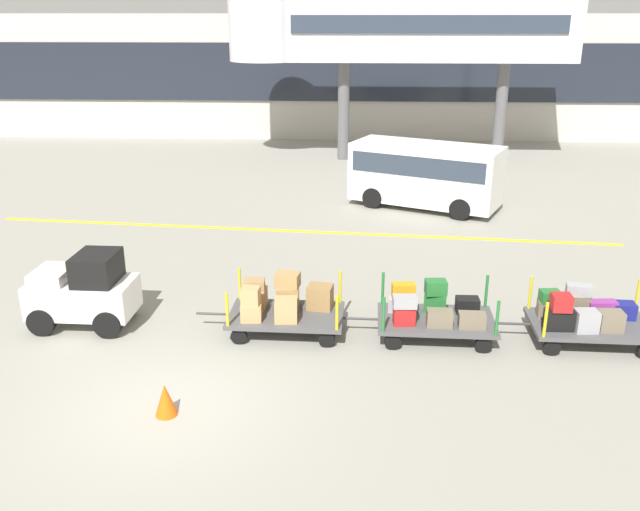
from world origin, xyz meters
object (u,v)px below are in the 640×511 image
Objects in this scene: baggage_cart_middle at (433,313)px; baggage_cart_tail at (585,317)px; baggage_tug at (84,291)px; shuttle_van at (426,171)px; baggage_cart_lead at (282,305)px; safety_cone_near at (165,400)px.

baggage_cart_tail is (2.94, -0.09, 0.02)m from baggage_cart_middle.
baggage_tug reaches higher than baggage_cart_tail.
baggage_cart_middle is at bearing -94.60° from shuttle_van.
baggage_cart_lead is 0.59× the size of shuttle_van.
baggage_tug reaches higher than baggage_cart_middle.
safety_cone_near is (2.52, -3.19, -0.48)m from baggage_tug.
shuttle_van is (-2.17, 9.64, 0.70)m from baggage_cart_tail.
shuttle_van is at bearing 102.71° from baggage_cart_tail.
baggage_cart_tail reaches higher than baggage_cart_middle.
baggage_tug is at bearing 179.23° from baggage_cart_lead.
baggage_cart_lead is at bearing 177.98° from baggage_cart_tail.
baggage_tug reaches higher than baggage_cart_lead.
baggage_cart_lead is (4.08, -0.06, -0.19)m from baggage_tug.
baggage_cart_middle is at bearing -2.26° from baggage_cart_lead.
baggage_cart_lead is at bearing 177.74° from baggage_cart_middle.
baggage_cart_tail is at bearing -1.51° from baggage_tug.
baggage_cart_lead is at bearing -111.90° from shuttle_van.
baggage_cart_lead is at bearing 63.48° from safety_cone_near.
baggage_tug is 10.05m from baggage_cart_tail.
safety_cone_near is at bearing -146.67° from baggage_cart_middle.
baggage_tug is 12.25m from shuttle_van.
baggage_cart_middle is 9.60m from shuttle_van.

